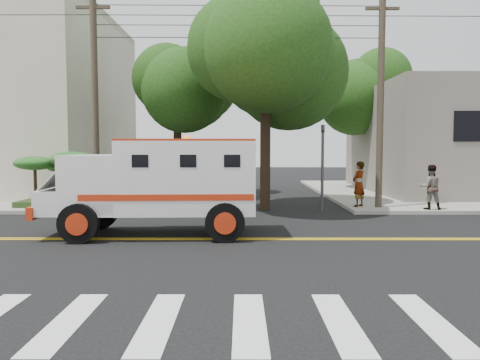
{
  "coord_description": "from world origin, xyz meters",
  "views": [
    {
      "loc": [
        0.47,
        -13.53,
        2.68
      ],
      "look_at": [
        0.43,
        1.94,
        1.6
      ],
      "focal_mm": 35.0,
      "sensor_mm": 36.0,
      "label": 1
    }
  ],
  "objects": [
    {
      "name": "pedestrian_b",
      "position": [
        8.2,
        5.5,
        1.06
      ],
      "size": [
        0.96,
        0.79,
        1.82
      ],
      "primitive_type": "imported",
      "rotation": [
        0.0,
        0.0,
        3.02
      ],
      "color": "gray",
      "rests_on": "sidewalk_ne"
    },
    {
      "name": "palm_planter",
      "position": [
        -7.44,
        6.62,
        1.65
      ],
      "size": [
        3.52,
        2.63,
        2.36
      ],
      "color": "#1E3314",
      "rests_on": "sidewalk_nw"
    },
    {
      "name": "ground",
      "position": [
        0.0,
        0.0,
        0.0
      ],
      "size": [
        100.0,
        100.0,
        0.0
      ],
      "primitive_type": "plane",
      "color": "black",
      "rests_on": "ground"
    },
    {
      "name": "sidewalk_nw",
      "position": [
        -13.5,
        13.5,
        0.07
      ],
      "size": [
        17.0,
        17.0,
        0.15
      ],
      "primitive_type": "cube",
      "color": "gray",
      "rests_on": "ground"
    },
    {
      "name": "utility_pole_left",
      "position": [
        -5.6,
        6.0,
        4.5
      ],
      "size": [
        0.28,
        0.28,
        9.0
      ],
      "primitive_type": "cylinder",
      "color": "#382D23",
      "rests_on": "ground"
    },
    {
      "name": "accessibility_sign",
      "position": [
        -6.2,
        6.17,
        1.37
      ],
      "size": [
        0.45,
        0.1,
        2.02
      ],
      "color": "#3F3F42",
      "rests_on": "ground"
    },
    {
      "name": "traffic_signal",
      "position": [
        3.8,
        5.6,
        2.23
      ],
      "size": [
        0.15,
        0.18,
        3.6
      ],
      "color": "#3F3F42",
      "rests_on": "ground"
    },
    {
      "name": "utility_pole_right",
      "position": [
        6.3,
        6.2,
        4.5
      ],
      "size": [
        0.28,
        0.28,
        9.0
      ],
      "primitive_type": "cylinder",
      "color": "#382D23",
      "rests_on": "ground"
    },
    {
      "name": "tree_main",
      "position": [
        1.94,
        6.21,
        7.2
      ],
      "size": [
        6.08,
        5.7,
        9.85
      ],
      "color": "black",
      "rests_on": "ground"
    },
    {
      "name": "pedestrian_a",
      "position": [
        5.5,
        6.4,
        1.12
      ],
      "size": [
        0.83,
        0.82,
        1.93
      ],
      "primitive_type": "imported",
      "rotation": [
        0.0,
        0.0,
        3.92
      ],
      "color": "gray",
      "rests_on": "sidewalk_ne"
    },
    {
      "name": "tree_right",
      "position": [
        8.84,
        15.77,
        6.09
      ],
      "size": [
        4.8,
        4.5,
        8.2
      ],
      "color": "black",
      "rests_on": "ground"
    },
    {
      "name": "tree_left",
      "position": [
        -2.68,
        11.79,
        5.73
      ],
      "size": [
        4.48,
        4.2,
        7.7
      ],
      "color": "black",
      "rests_on": "ground"
    },
    {
      "name": "sidewalk_ne",
      "position": [
        13.5,
        13.5,
        0.07
      ],
      "size": [
        17.0,
        17.0,
        0.15
      ],
      "primitive_type": "cube",
      "color": "gray",
      "rests_on": "ground"
    },
    {
      "name": "armored_truck",
      "position": [
        -1.99,
        0.62,
        1.67
      ],
      "size": [
        6.52,
        2.84,
        2.93
      ],
      "rotation": [
        0.0,
        0.0,
        0.04
      ],
      "color": "silver",
      "rests_on": "ground"
    }
  ]
}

